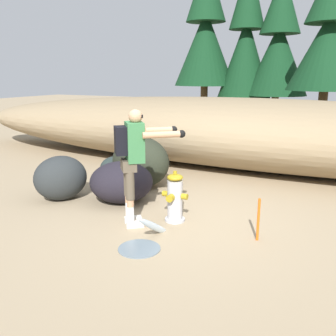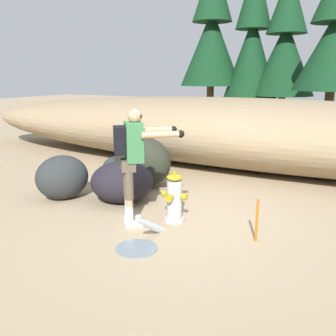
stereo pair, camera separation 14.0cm
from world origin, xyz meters
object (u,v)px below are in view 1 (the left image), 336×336
Objects in this scene: fire_hydrant at (175,198)px; boulder_mid at (141,162)px; survey_stake at (258,220)px; boulder_outlier at (116,168)px; utility_worker at (134,153)px; boulder_large at (121,182)px; boulder_small at (61,178)px.

boulder_mid is at bearing 135.77° from fire_hydrant.
survey_stake is at bearing -5.40° from fire_hydrant.
boulder_mid is 0.84m from boulder_outlier.
fire_hydrant is at bearing -0.28° from utility_worker.
survey_stake is (2.55, -0.53, -0.06)m from boulder_large.
survey_stake is at bearing -2.32° from boulder_small.
utility_worker is 1.98m from survey_stake.
boulder_small is at bearing 126.74° from utility_worker.
boulder_mid is at bearing 100.39° from boulder_large.
boulder_mid reaches higher than boulder_small.
utility_worker is 2.61× the size of boulder_outlier.
fire_hydrant is at bearing -17.99° from boulder_large.
boulder_outlier is (-0.95, 1.21, -0.11)m from boulder_large.
boulder_outlier is (-0.77, 0.23, -0.26)m from boulder_mid.
utility_worker is at bearing -171.35° from survey_stake.
boulder_large is at bearing 93.58° from utility_worker.
fire_hydrant is 0.64× the size of boulder_mid.
survey_stake is at bearing -31.68° from utility_worker.
boulder_mid is 2.08× the size of survey_stake.
boulder_small is (-1.05, -0.38, 0.04)m from boulder_large.
fire_hydrant is 0.84× the size of boulder_small.
fire_hydrant reaches higher than survey_stake.
boulder_large is at bearing 168.34° from survey_stake.
boulder_large is 1.54m from boulder_outlier.
boulder_large reaches higher than survey_stake.
boulder_outlier is at bearing 153.65° from survey_stake.
utility_worker reaches higher than boulder_large.
boulder_large is 1.86× the size of survey_stake.
fire_hydrant is 2.29m from boulder_small.
utility_worker is (-0.47, -0.40, 0.74)m from fire_hydrant.
utility_worker is 1.39× the size of boulder_mid.
boulder_large is 0.90× the size of boulder_mid.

